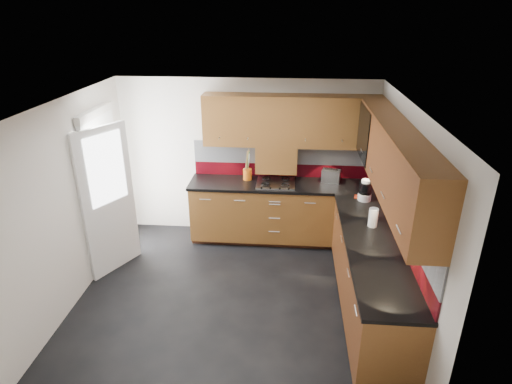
# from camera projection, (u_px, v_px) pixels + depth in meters

# --- Properties ---
(room) EXTENTS (4.00, 3.80, 2.64)m
(room) POSITION_uv_depth(u_px,v_px,m) (230.00, 187.00, 4.71)
(room) COLOR black
(base_cabinets) EXTENTS (2.70, 3.20, 0.95)m
(base_cabinets) POSITION_uv_depth(u_px,v_px,m) (319.00, 241.00, 5.70)
(base_cabinets) COLOR brown
(base_cabinets) RESTS_ON room
(countertop) EXTENTS (2.72, 3.22, 0.04)m
(countertop) POSITION_uv_depth(u_px,v_px,m) (320.00, 209.00, 5.50)
(countertop) COLOR black
(countertop) RESTS_ON base_cabinets
(backsplash) EXTENTS (2.70, 3.20, 0.54)m
(backsplash) POSITION_uv_depth(u_px,v_px,m) (338.00, 183.00, 5.57)
(backsplash) COLOR maroon
(backsplash) RESTS_ON countertop
(upper_cabinets) EXTENTS (2.50, 3.20, 0.72)m
(upper_cabinets) POSITION_uv_depth(u_px,v_px,m) (339.00, 139.00, 5.19)
(upper_cabinets) COLOR brown
(upper_cabinets) RESTS_ON room
(extractor_hood) EXTENTS (0.60, 0.33, 0.40)m
(extractor_hood) POSITION_uv_depth(u_px,v_px,m) (277.00, 158.00, 6.25)
(extractor_hood) COLOR brown
(extractor_hood) RESTS_ON room
(glass_cabinet) EXTENTS (0.32, 0.80, 0.66)m
(glass_cabinet) POSITION_uv_depth(u_px,v_px,m) (375.00, 132.00, 5.40)
(glass_cabinet) COLOR black
(glass_cabinet) RESTS_ON room
(back_door) EXTENTS (0.42, 1.19, 2.04)m
(back_door) POSITION_uv_depth(u_px,v_px,m) (107.00, 193.00, 5.71)
(back_door) COLOR white
(back_door) RESTS_ON room
(gas_hob) EXTENTS (0.56, 0.49, 0.04)m
(gas_hob) POSITION_uv_depth(u_px,v_px,m) (276.00, 183.00, 6.23)
(gas_hob) COLOR silver
(gas_hob) RESTS_ON countertop
(utensil_pot) EXTENTS (0.13, 0.13, 0.47)m
(utensil_pot) POSITION_uv_depth(u_px,v_px,m) (248.00, 173.00, 6.36)
(utensil_pot) COLOR #CB5D13
(utensil_pot) RESTS_ON countertop
(toaster) EXTENTS (0.29, 0.22, 0.19)m
(toaster) POSITION_uv_depth(u_px,v_px,m) (331.00, 176.00, 6.28)
(toaster) COLOR silver
(toaster) RESTS_ON countertop
(food_processor) EXTENTS (0.18, 0.18, 0.29)m
(food_processor) POSITION_uv_depth(u_px,v_px,m) (365.00, 191.00, 5.66)
(food_processor) COLOR white
(food_processor) RESTS_ON countertop
(paper_towel) EXTENTS (0.14, 0.14, 0.23)m
(paper_towel) POSITION_uv_depth(u_px,v_px,m) (373.00, 218.00, 5.00)
(paper_towel) COLOR white
(paper_towel) RESTS_ON countertop
(orange_cloth) EXTENTS (0.15, 0.13, 0.01)m
(orange_cloth) POSITION_uv_depth(u_px,v_px,m) (359.00, 197.00, 5.79)
(orange_cloth) COLOR red
(orange_cloth) RESTS_ON countertop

